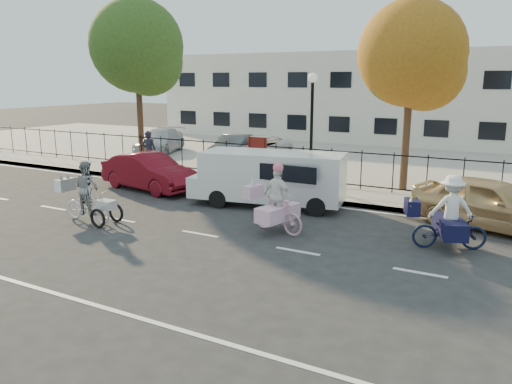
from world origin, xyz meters
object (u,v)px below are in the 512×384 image
Objects in this scene: lamppost at (312,110)px; red_sedan at (149,172)px; bull_bike at (449,220)px; gold_sedan at (490,203)px; white_van at (270,177)px; pedestrian at (149,151)px; lot_car_b at (258,149)px; lot_car_c at (234,148)px; lot_car_a at (160,141)px; unicorn_bike at (277,207)px; zebra_trike at (87,198)px.

lamppost is 1.00× the size of red_sedan.
gold_sedan is at bearing -39.51° from bull_bike.
pedestrian is at bearing 150.65° from white_van.
lot_car_c is at bearing -152.82° from lot_car_b.
lot_car_a is at bearing 47.27° from red_sedan.
red_sedan is at bearing 169.42° from white_van.
pedestrian is 5.88m from lot_car_a.
gold_sedan is 13.86m from lot_car_c.
lamppost is 6.22m from unicorn_bike.
bull_bike is at bearing -26.82° from white_van.
unicorn_bike is 0.37× the size of white_van.
white_van reaches higher than lot_car_a.
lot_car_a is 1.01× the size of lot_car_b.
white_van is at bearing -79.51° from red_sedan.
unicorn_bike is at bearing 129.36° from pedestrian.
bull_bike is 0.46× the size of lot_car_a.
pedestrian is at bearing -121.58° from lot_car_b.
lamppost reaches higher than red_sedan.
bull_bike is 0.47× the size of lot_car_b.
gold_sedan is (6.79, 0.70, -0.27)m from white_van.
zebra_trike is at bearing 121.40° from unicorn_bike.
unicorn_bike is 0.46× the size of gold_sedan.
lot_car_b is (6.30, 0.10, -0.03)m from lot_car_a.
lot_car_a is at bearing 135.14° from white_van.
white_van is 1.19× the size of lot_car_a.
red_sedan is at bearing 82.92° from unicorn_bike.
red_sedan is 6.90m from lot_car_c.
lot_car_b is at bearing -141.82° from pedestrian.
lamppost is 2.35× the size of pedestrian.
gold_sedan is at bearing -44.05° from unicorn_bike.
bull_bike is 11.45m from red_sedan.
lot_car_a is (-12.36, 9.97, 0.07)m from unicorn_bike.
lamppost is at bearing 26.90° from unicorn_bike.
bull_bike is at bearing -45.38° from lot_car_c.
zebra_trike is 11.85m from lot_car_b.
pedestrian is at bearing -74.43° from lot_car_a.
pedestrian reaches higher than white_van.
pedestrian is 0.40× the size of lot_car_b.
gold_sedan reaches higher than lot_car_c.
bull_bike is at bearing -88.32° from red_sedan.
red_sedan is at bearing -151.56° from lamppost.
white_van is at bearing 51.92° from bull_bike.
white_van is 8.89m from lot_car_c.
pedestrian is (-2.16, 2.54, 0.36)m from red_sedan.
bull_bike reaches higher than lot_car_c.
lot_car_b is at bearing 4.44° from red_sedan.
red_sedan is at bearing 109.49° from pedestrian.
unicorn_bike is 10.38m from pedestrian.
unicorn_bike is 4.54m from bull_bike.
lot_car_c is at bearing 31.53° from bull_bike.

